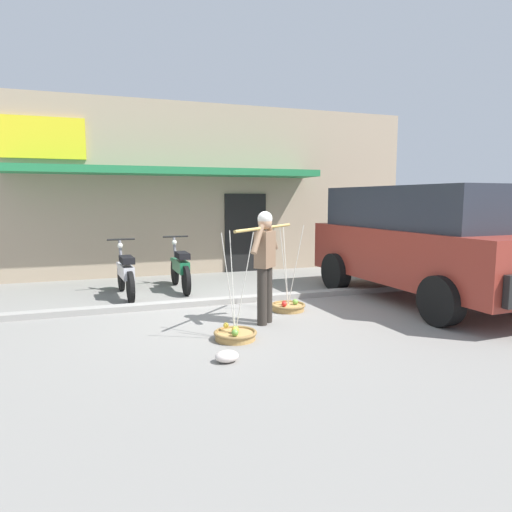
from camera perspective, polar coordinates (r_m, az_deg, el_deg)
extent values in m
plane|color=gray|center=(7.67, -1.79, -6.99)|extent=(90.00, 90.00, 0.00)
cube|color=gray|center=(8.31, -3.23, -5.53)|extent=(20.00, 0.24, 0.10)
cylinder|color=#2D2823|center=(6.80, 0.77, -5.11)|extent=(0.15, 0.15, 0.86)
cylinder|color=#2D2823|center=(6.96, 1.44, -4.83)|extent=(0.15, 0.15, 0.86)
cube|color=#84664C|center=(6.77, 1.12, 0.84)|extent=(0.38, 0.38, 0.54)
sphere|color=tan|center=(6.73, 1.13, 4.26)|extent=(0.21, 0.21, 0.21)
sphere|color=silver|center=(6.73, 1.13, 4.69)|extent=(0.22, 0.22, 0.22)
cylinder|color=#84664C|center=(6.54, 0.20, 2.11)|extent=(0.31, 0.30, 0.43)
cylinder|color=#84664C|center=(6.97, 1.99, 2.42)|extent=(0.31, 0.30, 0.43)
cylinder|color=tan|center=(6.74, 1.13, 3.54)|extent=(1.33, 1.27, 0.04)
cylinder|color=#B2894C|center=(6.21, -2.60, -9.99)|extent=(0.54, 0.54, 0.09)
torus|color=olive|center=(6.20, -2.60, -9.55)|extent=(0.58, 0.58, 0.05)
sphere|color=#6CA740|center=(6.18, -2.61, -9.16)|extent=(0.10, 0.10, 0.10)
sphere|color=gold|center=(6.16, -2.65, -9.25)|extent=(0.09, 0.09, 0.09)
sphere|color=red|center=(6.21, -2.50, -9.18)|extent=(0.08, 0.08, 0.08)
sphere|color=#669E3C|center=(6.04, -2.64, -9.57)|extent=(0.09, 0.09, 0.09)
sphere|color=yellow|center=(6.26, -3.78, -8.63)|extent=(0.08, 0.08, 0.08)
cylinder|color=silver|center=(6.15, -2.96, -3.20)|extent=(0.01, 0.26, 1.36)
cylinder|color=silver|center=(5.95, -3.46, -3.57)|extent=(0.23, 0.14, 1.36)
cylinder|color=silver|center=(6.01, -1.49, -3.45)|extent=(0.23, 0.14, 1.36)
cylinder|color=#B2894C|center=(7.76, 4.03, -6.49)|extent=(0.54, 0.54, 0.09)
torus|color=olive|center=(7.75, 4.04, -6.13)|extent=(0.58, 0.58, 0.05)
sphere|color=#74B344|center=(7.80, 4.94, -5.73)|extent=(0.10, 0.10, 0.10)
sphere|color=red|center=(7.63, 3.54, -6.03)|extent=(0.09, 0.09, 0.09)
sphere|color=red|center=(7.75, 3.53, -5.87)|extent=(0.08, 0.08, 0.08)
cylinder|color=silver|center=(7.74, 3.72, -1.06)|extent=(0.01, 0.26, 1.36)
cylinder|color=silver|center=(7.53, 3.52, -1.29)|extent=(0.23, 0.14, 1.36)
cylinder|color=silver|center=(7.61, 5.01, -1.21)|extent=(0.23, 0.14, 1.36)
cylinder|color=black|center=(9.75, -16.52, -2.48)|extent=(0.13, 0.58, 0.58)
cylinder|color=black|center=(8.54, -15.42, -3.79)|extent=(0.13, 0.58, 0.58)
cube|color=silver|center=(9.71, -16.57, -0.96)|extent=(0.16, 0.29, 0.06)
cube|color=silver|center=(9.01, -15.97, -1.82)|extent=(0.28, 0.91, 0.24)
cube|color=black|center=(8.80, -15.86, -0.45)|extent=(0.27, 0.58, 0.12)
cylinder|color=slate|center=(9.60, -16.52, -0.28)|extent=(0.08, 0.30, 0.76)
cylinder|color=black|center=(9.48, -16.54, 2.00)|extent=(0.54, 0.08, 0.04)
sphere|color=silver|center=(9.65, -16.64, 1.25)|extent=(0.11, 0.11, 0.11)
cylinder|color=black|center=(10.18, -10.12, -1.89)|extent=(0.09, 0.58, 0.58)
cylinder|color=black|center=(8.98, -8.73, -3.08)|extent=(0.09, 0.58, 0.58)
cube|color=#19663D|center=(10.15, -10.16, -0.44)|extent=(0.15, 0.28, 0.06)
cube|color=#19663D|center=(9.45, -9.38, -1.23)|extent=(0.22, 0.90, 0.24)
cube|color=black|center=(9.24, -9.20, 0.09)|extent=(0.23, 0.56, 0.12)
cylinder|color=slate|center=(10.03, -10.07, 0.22)|extent=(0.07, 0.30, 0.76)
cylinder|color=black|center=(9.91, -10.04, 2.41)|extent=(0.54, 0.05, 0.04)
sphere|color=silver|center=(10.08, -10.18, 1.68)|extent=(0.11, 0.11, 0.11)
cube|color=maroon|center=(8.90, 20.19, 0.18)|extent=(2.12, 4.79, 0.96)
cube|color=#282D38|center=(8.96, 19.79, 5.76)|extent=(1.88, 3.74, 0.76)
cylinder|color=black|center=(7.29, 22.12, -5.21)|extent=(0.30, 0.77, 0.76)
cylinder|color=black|center=(10.67, 18.66, -1.26)|extent=(0.30, 0.77, 0.76)
cylinder|color=black|center=(9.56, 9.94, -1.93)|extent=(0.30, 0.77, 0.76)
cube|color=tan|center=(13.80, -12.42, 7.95)|extent=(13.00, 5.00, 4.20)
cube|color=#237F47|center=(10.85, -10.58, 10.36)|extent=(7.15, 1.00, 0.16)
cube|color=yellow|center=(11.31, -26.26, 13.18)|extent=(2.20, 0.08, 0.90)
cube|color=black|center=(11.78, -1.33, 2.92)|extent=(1.10, 0.06, 2.00)
ellipsoid|color=silver|center=(5.40, -3.66, -12.41)|extent=(0.28, 0.22, 0.14)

